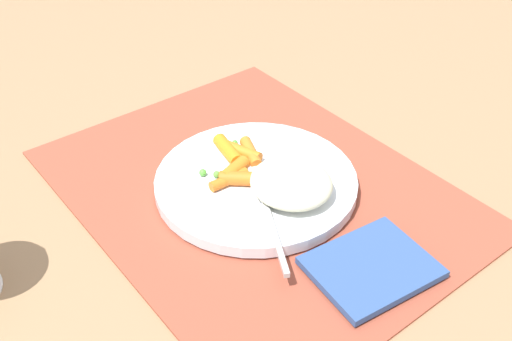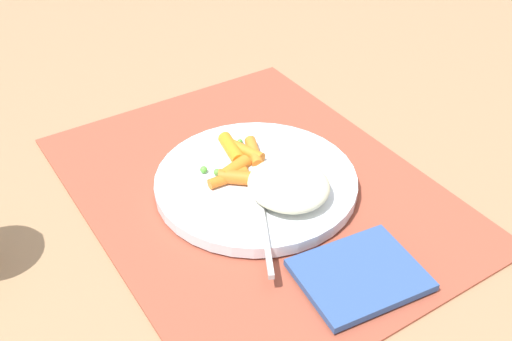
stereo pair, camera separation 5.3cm
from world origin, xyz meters
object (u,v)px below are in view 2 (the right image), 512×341
Objects in this scene: fork at (259,194)px; rice_mound at (289,185)px; napkin at (360,275)px; carrot_portion at (239,162)px; plate at (256,182)px.

rice_mound is at bearing -121.42° from fork.
carrot_portion is at bearing 3.76° from napkin.
carrot_portion is (0.03, 0.01, 0.01)m from plate.
plate is 0.18m from napkin.
carrot_portion reaches higher than fork.
fork is at bearing 152.43° from plate.
fork is at bearing 169.86° from carrot_portion.
napkin is (-0.13, 0.00, -0.03)m from rice_mound.
fork is 1.60× the size of napkin.
plate reaches higher than napkin.
rice_mound is at bearing -166.80° from carrot_portion.
fork is at bearing 9.29° from napkin.
carrot_portion is at bearing 13.20° from rice_mound.
fork is (0.02, 0.03, -0.01)m from rice_mound.
carrot_portion is 0.06m from fork.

